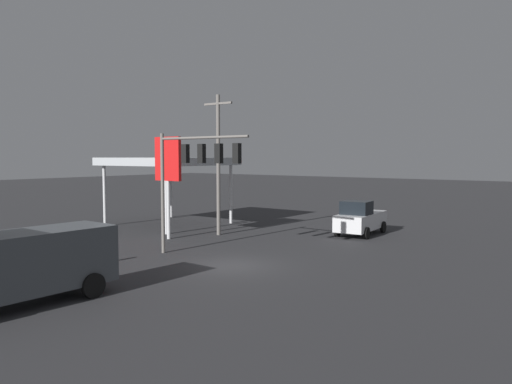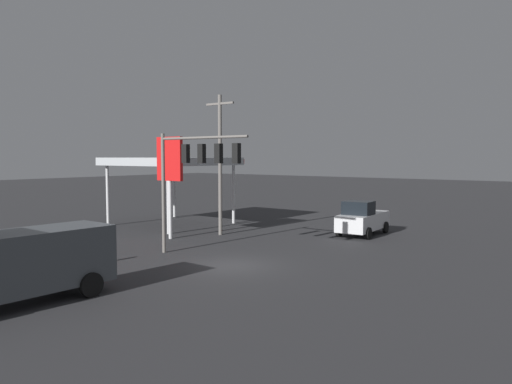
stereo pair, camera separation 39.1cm
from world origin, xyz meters
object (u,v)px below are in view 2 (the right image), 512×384
(traffic_signal_assembly, at_px, (195,164))
(price_sign, at_px, (170,165))
(fire_hydrant, at_px, (108,253))
(pickup_parked, at_px, (362,219))
(delivery_truck, at_px, (13,260))
(utility_pole, at_px, (220,161))

(traffic_signal_assembly, height_order, price_sign, same)
(fire_hydrant, bearing_deg, traffic_signal_assembly, -129.02)
(pickup_parked, relative_size, fire_hydrant, 6.06)
(delivery_truck, bearing_deg, utility_pole, -161.82)
(traffic_signal_assembly, relative_size, price_sign, 1.00)
(utility_pole, bearing_deg, fire_hydrant, 97.51)
(delivery_truck, relative_size, fire_hydrant, 7.79)
(utility_pole, bearing_deg, traffic_signal_assembly, 122.07)
(utility_pole, relative_size, fire_hydrant, 10.88)
(traffic_signal_assembly, bearing_deg, utility_pole, -57.93)
(delivery_truck, distance_m, fire_hydrant, 7.73)
(delivery_truck, bearing_deg, price_sign, -152.77)
(delivery_truck, bearing_deg, fire_hydrant, -149.42)
(pickup_parked, bearing_deg, traffic_signal_assembly, -20.59)
(utility_pole, relative_size, delivery_truck, 1.40)
(price_sign, xyz_separation_m, pickup_parked, (-9.34, -9.06, -3.76))
(fire_hydrant, bearing_deg, pickup_parked, -112.03)
(utility_pole, relative_size, price_sign, 1.44)
(utility_pole, distance_m, delivery_truck, 17.91)
(pickup_parked, xyz_separation_m, delivery_truck, (2.78, 22.69, 0.58))
(price_sign, distance_m, pickup_parked, 13.55)
(traffic_signal_assembly, height_order, pickup_parked, traffic_signal_assembly)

